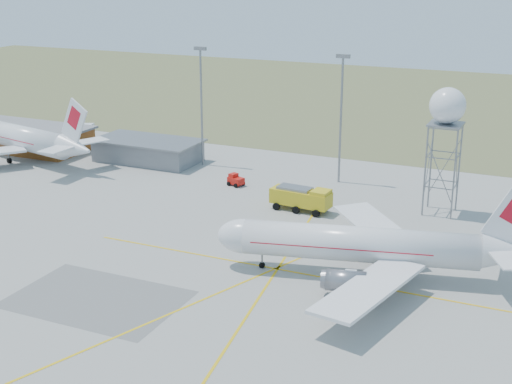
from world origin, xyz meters
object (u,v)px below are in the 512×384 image
at_px(airliner_far, 17,137).
at_px(baggage_tug, 236,181).
at_px(fire_truck, 302,200).
at_px(airliner_main, 365,245).
at_px(radar_tower, 444,144).

height_order(airliner_far, baggage_tug, airliner_far).
height_order(airliner_far, fire_truck, airliner_far).
bearing_deg(airliner_main, airliner_far, -31.75).
xyz_separation_m(airliner_main, baggage_tug, (-28.27, 24.96, -2.99)).
relative_size(airliner_main, airliner_far, 0.94).
bearing_deg(baggage_tug, airliner_far, -159.55).
bearing_deg(radar_tower, baggage_tug, -179.51).
bearing_deg(airliner_main, fire_truck, -65.09).
height_order(airliner_main, radar_tower, radar_tower).
height_order(radar_tower, baggage_tug, radar_tower).
distance_m(airliner_far, fire_truck, 57.43).
bearing_deg(radar_tower, airliner_far, -178.69).
distance_m(airliner_main, baggage_tug, 37.83).
distance_m(radar_tower, baggage_tug, 33.31).
bearing_deg(fire_truck, airliner_far, 179.25).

